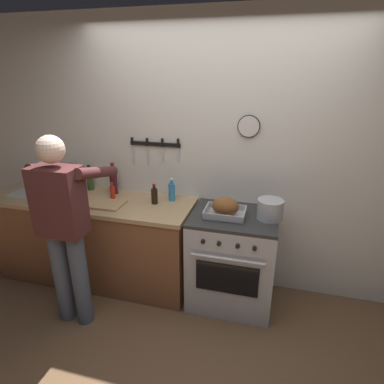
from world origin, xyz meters
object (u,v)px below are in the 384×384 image
object	(u,v)px
roasting_pan	(225,208)
bottle_soy_sauce	(154,196)
bottle_hot_sauce	(112,192)
bottle_dish_soap	(172,191)
stove	(232,259)
bottle_vinegar	(77,184)
bottle_wine_red	(114,181)
stock_pot	(270,209)
cutting_board	(104,204)
bottle_olive_oil	(90,179)
person_cook	(64,222)

from	to	relation	value
roasting_pan	bottle_soy_sauce	distance (m)	0.70
bottle_hot_sauce	bottle_dish_soap	xyz separation A→B (m)	(0.58, 0.10, 0.02)
stove	bottle_vinegar	world-z (taller)	bottle_vinegar
roasting_pan	bottle_wine_red	world-z (taller)	bottle_wine_red
stock_pot	bottle_dish_soap	world-z (taller)	bottle_dish_soap
roasting_pan	bottle_wine_red	xyz separation A→B (m)	(-1.20, 0.25, 0.06)
bottle_soy_sauce	bottle_dish_soap	distance (m)	0.18
cutting_board	bottle_vinegar	size ratio (longest dim) A/B	1.43
bottle_dish_soap	bottle_soy_sauce	bearing A→B (deg)	-139.61
bottle_olive_oil	bottle_soy_sauce	bearing A→B (deg)	-12.91
bottle_hot_sauce	bottle_olive_oil	xyz separation A→B (m)	(-0.35, 0.17, 0.04)
cutting_board	bottle_dish_soap	bearing A→B (deg)	25.63
stove	roasting_pan	bearing A→B (deg)	-154.87
stock_pot	bottle_vinegar	size ratio (longest dim) A/B	0.88
roasting_pan	cutting_board	size ratio (longest dim) A/B	0.98
cutting_board	bottle_wine_red	xyz separation A→B (m)	(-0.06, 0.31, 0.13)
bottle_wine_red	bottle_hot_sauce	distance (m)	0.16
roasting_pan	cutting_board	xyz separation A→B (m)	(-1.14, -0.06, -0.07)
bottle_olive_oil	stove	bearing A→B (deg)	-8.94
bottle_vinegar	bottle_dish_soap	distance (m)	0.99
roasting_pan	stock_pot	world-z (taller)	same
stove	cutting_board	size ratio (longest dim) A/B	2.50
bottle_hot_sauce	roasting_pan	bearing A→B (deg)	-5.69
stove	roasting_pan	world-z (taller)	roasting_pan
bottle_hot_sauce	cutting_board	bearing A→B (deg)	-88.72
roasting_pan	bottle_soy_sauce	bearing A→B (deg)	171.72
bottle_soy_sauce	bottle_hot_sauce	bearing A→B (deg)	178.37
person_cook	bottle_wine_red	xyz separation A→B (m)	(0.02, 0.81, 0.08)
person_cook	bottle_dish_soap	size ratio (longest dim) A/B	7.39
bottle_vinegar	bottle_wine_red	xyz separation A→B (m)	(0.35, 0.12, 0.03)
bottle_hot_sauce	bottle_olive_oil	bearing A→B (deg)	154.02
stock_pot	cutting_board	bearing A→B (deg)	-175.78
bottle_wine_red	bottle_vinegar	bearing A→B (deg)	-160.95
bottle_vinegar	bottle_olive_oil	size ratio (longest dim) A/B	0.94
bottle_vinegar	bottle_hot_sauce	xyz separation A→B (m)	(0.40, -0.01, -0.04)
roasting_pan	bottle_wine_red	distance (m)	1.22
bottle_hot_sauce	bottle_soy_sauce	size ratio (longest dim) A/B	0.86
bottle_wine_red	bottle_soy_sauce	distance (m)	0.52
bottle_olive_oil	cutting_board	bearing A→B (deg)	-44.44
stove	cutting_board	bearing A→B (deg)	-175.38
cutting_board	roasting_pan	bearing A→B (deg)	3.10
bottle_soy_sauce	bottle_olive_oil	distance (m)	0.82
person_cook	bottle_wine_red	size ratio (longest dim) A/B	5.13
bottle_soy_sauce	cutting_board	bearing A→B (deg)	-159.85
stock_pot	cutting_board	distance (m)	1.52
cutting_board	stock_pot	bearing A→B (deg)	4.22
bottle_vinegar	bottle_wine_red	size ratio (longest dim) A/B	0.78
person_cook	cutting_board	world-z (taller)	person_cook
bottle_vinegar	bottle_wine_red	world-z (taller)	bottle_wine_red
stove	bottle_olive_oil	xyz separation A→B (m)	(-1.57, 0.25, 0.56)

